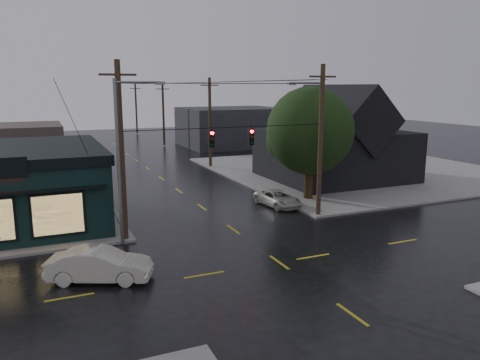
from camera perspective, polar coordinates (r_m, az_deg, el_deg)
name	(u,v)px	position (r m, az deg, el deg)	size (l,w,h in m)	color
ground_plane	(279,262)	(24.06, 4.79, -9.97)	(160.00, 160.00, 0.00)	black
sidewalk_ne	(356,170)	(50.93, 14.01, 1.23)	(28.00, 28.00, 0.15)	slate
ne_building	(335,133)	(45.01, 11.52, 5.70)	(12.60, 11.60, 8.75)	black
corner_tree	(310,131)	(36.24, 8.52, 5.92)	(6.71, 6.71, 8.61)	black
utility_pole_nw	(126,241)	(27.92, -13.73, -7.21)	(2.00, 0.32, 10.15)	black
utility_pole_ne	(318,216)	(32.54, 9.48, -4.37)	(2.00, 0.32, 10.15)	black
utility_pole_far_a	(211,167)	(51.45, -3.61, 1.56)	(2.00, 0.32, 9.65)	black
utility_pole_far_b	(164,146)	(70.39, -9.20, 4.08)	(2.00, 0.32, 9.15)	black
utility_pole_far_c	(137,134)	(89.79, -12.41, 5.51)	(2.00, 0.32, 9.15)	black
span_signal_assembly	(231,137)	(28.50, -1.07, 5.24)	(13.00, 0.48, 1.23)	black
streetlight_nw	(123,245)	(27.22, -14.10, -7.71)	(5.40, 0.30, 9.15)	slate
streetlight_ne	(319,213)	(33.37, 9.55, -3.98)	(5.40, 0.30, 9.15)	slate
bg_building_west	(7,144)	(60.13, -26.57, 3.92)	(12.00, 10.00, 4.40)	#3D332D
bg_building_east	(231,127)	(70.24, -1.08, 6.51)	(14.00, 12.00, 5.60)	#232327
sedan_cream	(100,265)	(22.52, -16.74, -9.87)	(1.62, 4.66, 1.53)	beige
suv_silver	(278,198)	(34.75, 4.62, -2.24)	(1.94, 4.22, 1.17)	#AFB0A2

